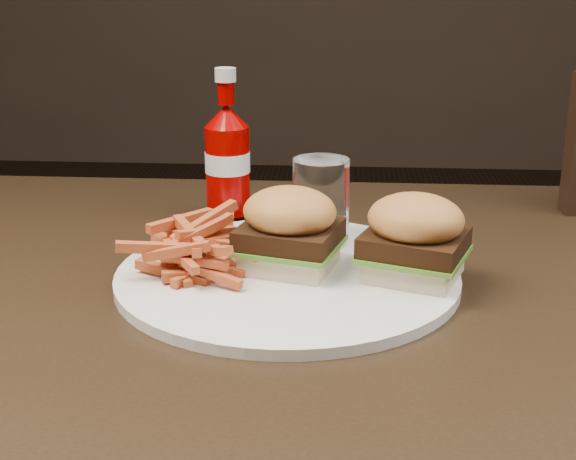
# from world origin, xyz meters

# --- Properties ---
(dining_table) EXTENTS (1.20, 0.80, 0.04)m
(dining_table) POSITION_xyz_m (0.00, 0.00, 0.73)
(dining_table) COLOR black
(dining_table) RESTS_ON ground
(plate) EXTENTS (0.34, 0.34, 0.01)m
(plate) POSITION_xyz_m (-0.01, 0.02, 0.76)
(plate) COLOR white
(plate) RESTS_ON dining_table
(sandwich_half_a) EXTENTS (0.10, 0.10, 0.02)m
(sandwich_half_a) POSITION_xyz_m (-0.01, 0.03, 0.77)
(sandwich_half_a) COLOR beige
(sandwich_half_a) RESTS_ON plate
(sandwich_half_b) EXTENTS (0.10, 0.10, 0.02)m
(sandwich_half_b) POSITION_xyz_m (0.11, 0.02, 0.77)
(sandwich_half_b) COLOR beige
(sandwich_half_b) RESTS_ON plate
(fries_pile) EXTENTS (0.16, 0.16, 0.05)m
(fries_pile) POSITION_xyz_m (-0.09, 0.03, 0.78)
(fries_pile) COLOR #B24C21
(fries_pile) RESTS_ON plate
(ketchup_bottle) EXTENTS (0.06, 0.06, 0.11)m
(ketchup_bottle) POSITION_xyz_m (-0.10, 0.22, 0.81)
(ketchup_bottle) COLOR #920000
(ketchup_bottle) RESTS_ON dining_table
(tumbler) EXTENTS (0.08, 0.08, 0.10)m
(tumbler) POSITION_xyz_m (0.02, 0.11, 0.81)
(tumbler) COLOR white
(tumbler) RESTS_ON dining_table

